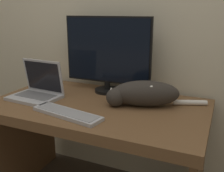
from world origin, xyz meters
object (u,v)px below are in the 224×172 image
object	(u,v)px
laptop	(37,91)
cat	(143,93)
monitor	(107,54)
external_keyboard	(67,113)

from	to	relation	value
laptop	cat	world-z (taller)	laptop
monitor	external_keyboard	distance (m)	0.55
cat	monitor	bearing A→B (deg)	131.46
external_keyboard	cat	world-z (taller)	cat
monitor	external_keyboard	world-z (taller)	monitor
laptop	cat	xyz separation A→B (m)	(0.68, 0.14, 0.03)
external_keyboard	cat	xyz separation A→B (m)	(0.34, 0.31, 0.07)
laptop	external_keyboard	bearing A→B (deg)	-23.23
monitor	cat	world-z (taller)	monitor
laptop	external_keyboard	distance (m)	0.39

